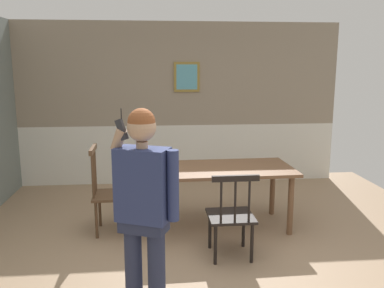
# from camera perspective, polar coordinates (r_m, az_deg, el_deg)

# --- Properties ---
(ground_plane) EXTENTS (6.65, 6.65, 0.00)m
(ground_plane) POSITION_cam_1_polar(r_m,az_deg,el_deg) (4.35, 0.68, -16.38)
(ground_plane) COLOR #9E7F60
(room_back_partition) EXTENTS (5.41, 0.17, 2.70)m
(room_back_partition) POSITION_cam_1_polar(r_m,az_deg,el_deg) (6.92, -1.91, 5.20)
(room_back_partition) COLOR gray
(room_back_partition) RESTS_ON ground_plane
(dining_table) EXTENTS (1.87, 0.94, 0.76)m
(dining_table) POSITION_cam_1_polar(r_m,az_deg,el_deg) (5.03, 3.57, -4.29)
(dining_table) COLOR brown
(dining_table) RESTS_ON ground_plane
(chair_near_window) EXTENTS (0.47, 0.47, 1.06)m
(chair_near_window) POSITION_cam_1_polar(r_m,az_deg,el_deg) (5.02, -11.52, -6.66)
(chair_near_window) COLOR #513823
(chair_near_window) RESTS_ON ground_plane
(chair_by_doorway) EXTENTS (0.48, 0.48, 0.94)m
(chair_by_doorway) POSITION_cam_1_polar(r_m,az_deg,el_deg) (4.31, 5.53, -9.92)
(chair_by_doorway) COLOR black
(chair_by_doorway) RESTS_ON ground_plane
(person_figure) EXTENTS (0.53, 0.36, 1.69)m
(person_figure) POSITION_cam_1_polar(r_m,az_deg,el_deg) (3.19, -6.73, -7.89)
(person_figure) COLOR #282E49
(person_figure) RESTS_ON ground_plane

